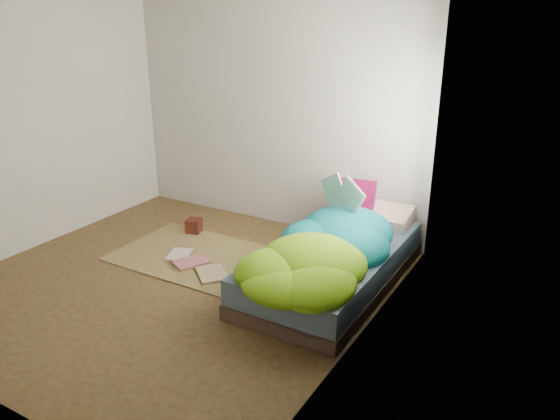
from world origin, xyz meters
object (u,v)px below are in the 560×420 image
object	(u,v)px
pillow_magenta	(353,200)
open_book	(342,184)
bed	(332,266)
floor_book_a	(169,254)
wooden_box	(194,226)
floor_book_b	(186,258)

from	to	relation	value
pillow_magenta	open_book	bearing A→B (deg)	-93.64
bed	floor_book_a	world-z (taller)	bed
wooden_box	bed	bearing A→B (deg)	-9.11
wooden_box	floor_book_a	xyz separation A→B (m)	(0.16, -0.59, -0.06)
bed	floor_book_a	distance (m)	1.66
open_book	floor_book_a	bearing A→B (deg)	-133.55
floor_book_a	floor_book_b	world-z (taller)	floor_book_b
bed	wooden_box	bearing A→B (deg)	170.89
open_book	wooden_box	bearing A→B (deg)	-154.49
open_book	floor_book_b	distance (m)	1.67
pillow_magenta	wooden_box	distance (m)	1.77
pillow_magenta	floor_book_a	world-z (taller)	pillow_magenta
bed	floor_book_b	distance (m)	1.46
floor_book_a	floor_book_b	xyz separation A→B (m)	(0.20, 0.01, 0.00)
open_book	floor_book_b	xyz separation A→B (m)	(-1.32, -0.65, -0.79)
wooden_box	floor_book_b	size ratio (longest dim) A/B	0.47
pillow_magenta	bed	bearing A→B (deg)	-88.80
pillow_magenta	open_book	world-z (taller)	open_book
open_book	wooden_box	xyz separation A→B (m)	(-1.68, -0.07, -0.73)
bed	open_book	bearing A→B (deg)	105.35
bed	pillow_magenta	world-z (taller)	pillow_magenta
pillow_magenta	wooden_box	size ratio (longest dim) A/B	2.74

